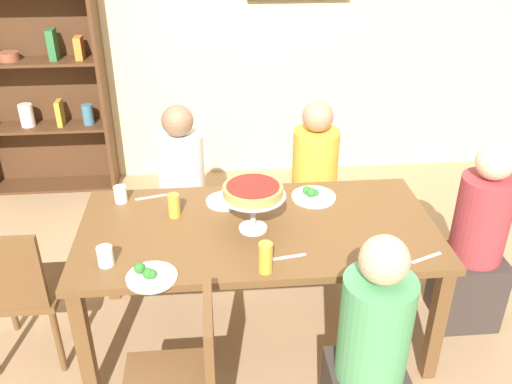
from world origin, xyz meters
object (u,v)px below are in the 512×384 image
Objects in this scene: beer_glass_amber_short at (174,206)px; cutlery_knife_near at (288,257)px; chair_head_west at (19,288)px; salad_plate_far_diner at (150,275)px; bookshelf at (31,59)px; water_glass_clear_near at (105,256)px; beer_glass_amber_tall at (266,258)px; diner_head_east at (475,250)px; diner_near_right at (370,365)px; cutlery_fork_far at (426,258)px; water_glass_clear_far at (120,194)px; diner_far_left at (183,200)px; diner_far_right at (313,194)px; salad_plate_spare at (313,195)px; dining_table at (258,239)px; chair_near_left at (185,377)px; deep_dish_pizza_stand at (253,193)px; cutlery_fork_near at (151,197)px; salad_plate_near_diner at (227,199)px.

beer_glass_amber_short reaches higher than cutlery_knife_near.
chair_head_west is 0.83m from salad_plate_far_diner.
water_glass_clear_near is (0.88, -2.30, -0.33)m from bookshelf.
beer_glass_amber_tall reaches higher than salad_plate_far_diner.
diner_head_east is at bearing -3.82° from beer_glass_amber_short.
salad_plate_far_diner is at bearing 68.57° from diner_near_right.
chair_head_west is 2.07m from cutlery_fork_far.
water_glass_clear_near is at bearing 149.69° from salad_plate_far_diner.
salad_plate_far_diner is 0.25m from water_glass_clear_near.
water_glass_clear_far is (0.87, -1.70, -0.33)m from bookshelf.
diner_head_east is 1.16m from diner_near_right.
diner_far_right is at bearing 89.88° from diner_far_left.
salad_plate_far_diner is at bearing -73.20° from water_glass_clear_far.
diner_far_right is 0.56m from salad_plate_spare.
salad_plate_spare is 0.75m from beer_glass_amber_tall.
diner_head_east is at bearing -34.77° from bookshelf.
dining_table is 19.59× the size of water_glass_clear_near.
diner_far_right is at bearing 26.65° from chair_head_west.
chair_near_left reaches higher than salad_plate_spare.
water_glass_clear_near is at bearing -126.06° from beer_glass_amber_short.
cutlery_knife_near is (0.55, -1.06, 0.25)m from diner_far_left.
diner_head_east is at bearing 1.26° from dining_table.
bookshelf reaches higher than water_glass_clear_far.
cutlery_fork_near is (-0.56, 0.39, -0.21)m from deep_dish_pizza_stand.
diner_far_left is 1.00m from deep_dish_pizza_stand.
diner_near_right is at bearing -90.82° from chair_near_left.
dining_table is at bearing -60.25° from salad_plate_near_diner.
water_glass_clear_far is at bearing -8.50° from diner_head_east.
salad_plate_near_diner is (1.47, -1.75, -0.36)m from bookshelf.
diner_head_east is 8.72× the size of beer_glass_amber_short.
diner_far_left is 0.63m from salad_plate_near_diner.
chair_head_west is at bearing -43.90° from diner_far_left.
diner_near_right is 1.32× the size of chair_head_west.
diner_far_left is 7.47× the size of beer_glass_amber_tall.
cutlery_fork_near is (-0.15, 0.22, -0.06)m from beer_glass_amber_short.
beer_glass_amber_short is at bearing 129.57° from beer_glass_amber_tall.
bookshelf is at bearing 24.07° from chair_near_left.
water_glass_clear_far is at bearing -2.19° from cutlery_fork_near.
water_glass_clear_far is 0.17m from cutlery_fork_near.
diner_head_east reaches higher than cutlery_fork_far.
salad_plate_near_diner is at bearing 18.19° from chair_head_west.
diner_head_east is at bearing -8.50° from water_glass_clear_far.
beer_glass_amber_short is at bearing 53.94° from water_glass_clear_near.
diner_near_right is at bearing -61.65° from dining_table.
cutlery_fork_near is 1.00× the size of cutlery_fork_far.
salad_plate_far_diner is (1.09, -2.42, -0.36)m from bookshelf.
salad_plate_spare is at bearing 62.93° from beer_glass_amber_tall.
chair_near_left is 0.73m from cutlery_knife_near.
dining_table is at bearing -23.51° from water_glass_clear_far.
beer_glass_amber_tall is (-0.45, -1.15, 0.33)m from diner_far_right.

